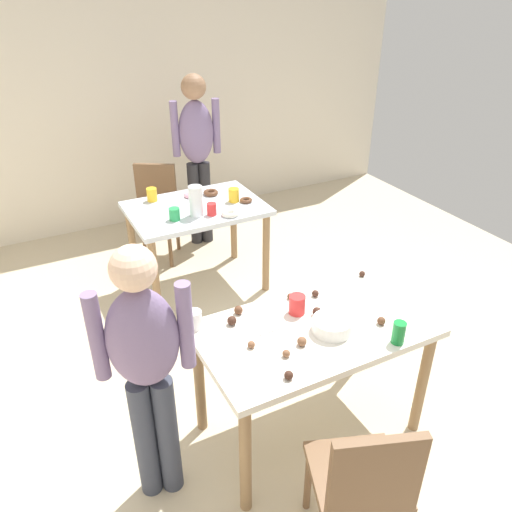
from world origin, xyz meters
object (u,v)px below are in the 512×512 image
Objects in this scene: dining_table_far at (197,219)px; mixing_bowl at (332,325)px; pitcher_far at (196,201)px; person_girl_near at (146,361)px; person_adult_far at (197,146)px; chair_far_table at (155,206)px; chair_near_table at (363,481)px; soda_can at (399,333)px; dining_table_near at (314,342)px.

dining_table_far is 1.85m from mixing_bowl.
dining_table_far is 0.29m from pitcher_far.
person_girl_near reaches higher than mixing_bowl.
person_adult_far is at bearing 67.60° from pitcher_far.
chair_far_table is at bearing 100.79° from dining_table_far.
chair_near_table is at bearing -47.22° from person_girl_near.
chair_far_table is 0.53× the size of person_adult_far.
chair_far_table is 0.97m from pitcher_far.
person_adult_far is 7.84× the size of mixing_bowl.
pitcher_far is at bearing 85.69° from chair_near_table.
chair_far_table is 7.13× the size of soda_can.
soda_can is at bearing -81.54° from chair_far_table.
soda_can is at bearing -45.03° from dining_table_near.
chair_near_table is 0.60× the size of person_girl_near.
pitcher_far reaches higher than dining_table_far.
pitcher_far is (0.08, -0.89, 0.37)m from chair_far_table.
dining_table_far is at bearing 84.63° from chair_near_table.
chair_far_table is (-0.12, 2.50, -0.15)m from dining_table_near.
pitcher_far is at bearing -112.40° from person_adult_far.
person_girl_near is 6.03× the size of pitcher_far.
soda_can reaches higher than chair_far_table.
dining_table_near is 2.50m from chair_far_table.
person_girl_near is 0.89× the size of person_adult_far.
soda_can is 0.51× the size of pitcher_far.
pitcher_far is (-0.06, -0.17, 0.23)m from dining_table_far.
chair_far_table is 0.68m from person_adult_far.
person_adult_far is at bearing 88.97° from soda_can.
soda_can is 1.93m from pitcher_far.
person_adult_far is 13.37× the size of soda_can.
chair_near_table is 3.62× the size of pitcher_far.
chair_near_table is 0.74m from soda_can.
soda_can is (0.24, -0.23, 0.02)m from mixing_bowl.
dining_table_far is at bearing 70.84° from pitcher_far.
chair_far_table is at bearing 92.65° from dining_table_near.
dining_table_far is 4.46× the size of pitcher_far.
chair_near_table is 1.08m from person_girl_near.
chair_far_table is 3.62× the size of pitcher_far.
mixing_bowl is at bearing -86.14° from chair_far_table.
mixing_bowl is at bearing -86.76° from pitcher_far.
mixing_bowl is 0.87× the size of pitcher_far.
pitcher_far is (-0.39, -0.94, -0.12)m from person_adult_far.
chair_far_table is (-0.14, 0.72, -0.14)m from dining_table_far.
chair_far_table is at bearing 95.03° from pitcher_far.
mixing_bowl is (0.04, -1.84, 0.15)m from dining_table_far.
dining_table_far is 1.23× the size of chair_far_table.
soda_can is at bearing -14.80° from person_girl_near.
person_girl_near is at bearing 178.96° from dining_table_near.
pitcher_far is at bearing 61.43° from person_girl_near.
dining_table_near is 1.77m from dining_table_far.
person_girl_near is 1.81m from pitcher_far.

